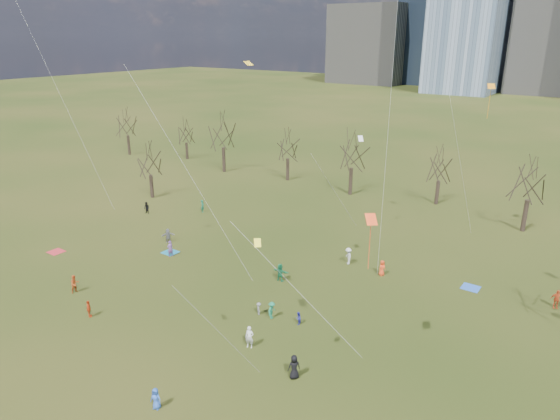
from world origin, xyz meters
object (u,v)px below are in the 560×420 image
Objects in this scene: blanket_teal at (170,252)px; blanket_navy at (471,288)px; person_4 at (89,309)px; blanket_crimson at (56,252)px; person_1 at (249,337)px; person_0 at (156,399)px; person_2 at (75,284)px.

blanket_navy is (29.16, 10.75, 0.00)m from blanket_teal.
person_4 reaches higher than blanket_navy.
blanket_crimson is (-10.35, -7.14, 0.00)m from blanket_teal.
person_1 is 1.18× the size of person_4.
person_0 is 0.99× the size of person_4.
person_0 is at bearing -112.92° from blanket_navy.
person_1 is 14.46m from person_4.
person_4 is (-13.03, 4.18, 0.01)m from person_0.
person_0 is at bearing -104.72° from person_2.
person_2 is (9.90, -4.12, 0.85)m from blanket_crimson.
person_0 reaches higher than blanket_teal.
blanket_navy is 34.47m from person_4.
person_1 is (-11.11, -19.44, 0.88)m from blanket_navy.
blanket_crimson is 29.47m from person_0.
person_1 reaches higher than blanket_crimson.
person_0 reaches higher than blanket_navy.
person_4 is (14.63, -5.96, 0.74)m from blanket_crimson.
person_1 is at bearing -119.75° from blanket_navy.
person_4 is at bearing -136.21° from blanket_navy.
blanket_navy is 0.92× the size of person_2.
blanket_crimson is at bearing 9.81° from person_4.
blanket_navy is 43.37m from blanket_crimson.
person_4 is at bearing -71.91° from blanket_teal.
person_0 reaches higher than blanket_crimson.
person_2 is at bearing -92.29° from blanket_teal.
blanket_teal is at bearing 1.72° from person_2.
blanket_crimson is at bearing 157.07° from person_1.
person_2 is (-18.50, -2.57, -0.02)m from person_1.
blanket_crimson is at bearing -155.63° from blanket_navy.
person_4 is at bearing -22.16° from blanket_crimson.
blanket_crimson is 15.81m from person_4.
blanket_crimson is at bearing 71.44° from person_2.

